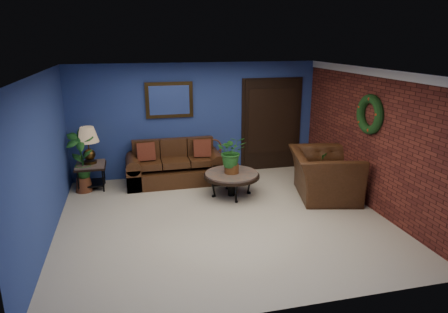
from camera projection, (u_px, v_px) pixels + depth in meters
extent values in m
plane|color=beige|center=(223.00, 219.00, 6.90)|extent=(5.50, 5.50, 0.00)
cube|color=navy|center=(197.00, 120.00, 8.87)|extent=(5.50, 0.04, 2.50)
cube|color=navy|center=(43.00, 161.00, 5.92)|extent=(0.04, 5.00, 2.50)
cube|color=maroon|center=(372.00, 139.00, 7.16)|extent=(0.04, 5.00, 2.50)
cube|color=silver|center=(223.00, 72.00, 6.18)|extent=(5.50, 5.00, 0.02)
cube|color=white|center=(378.00, 73.00, 6.82)|extent=(0.03, 5.00, 0.14)
cube|color=#442E12|center=(169.00, 100.00, 8.56)|extent=(1.02, 0.06, 0.77)
cube|color=black|center=(271.00, 125.00, 9.29)|extent=(1.44, 0.06, 2.18)
torus|color=black|center=(370.00, 114.00, 7.07)|extent=(0.16, 0.72, 0.72)
cube|color=#432413|center=(175.00, 175.00, 8.58)|extent=(2.04, 0.88, 0.33)
cube|color=#432413|center=(173.00, 157.00, 8.79)|extent=(1.75, 0.24, 0.84)
cube|color=#432413|center=(147.00, 164.00, 8.31)|extent=(0.56, 0.60, 0.13)
cube|color=#432413|center=(175.00, 162.00, 8.44)|extent=(0.56, 0.60, 0.13)
cube|color=#432413|center=(202.00, 160.00, 8.57)|extent=(0.56, 0.60, 0.13)
cube|color=#432413|center=(134.00, 175.00, 8.37)|extent=(0.30, 0.88, 0.46)
cube|color=#432413|center=(215.00, 169.00, 8.76)|extent=(0.30, 0.88, 0.46)
cube|color=maroon|center=(146.00, 152.00, 8.27)|extent=(0.37, 0.11, 0.37)
cube|color=maroon|center=(202.00, 148.00, 8.54)|extent=(0.37, 0.11, 0.37)
cylinder|color=#4E4844|center=(232.00, 174.00, 7.80)|extent=(1.03, 1.03, 0.05)
cylinder|color=black|center=(232.00, 176.00, 7.81)|extent=(1.10, 1.10, 0.05)
cylinder|color=black|center=(232.00, 185.00, 7.86)|extent=(0.14, 0.14, 0.42)
cube|color=#4E4844|center=(90.00, 164.00, 8.14)|extent=(0.56, 0.56, 0.05)
cube|color=black|center=(91.00, 166.00, 8.15)|extent=(0.60, 0.60, 0.04)
cube|color=black|center=(92.00, 183.00, 8.25)|extent=(0.51, 0.51, 0.03)
cylinder|color=black|center=(78.00, 181.00, 7.94)|extent=(0.03, 0.03, 0.52)
cylinder|color=black|center=(103.00, 179.00, 8.05)|extent=(0.03, 0.03, 0.52)
cylinder|color=black|center=(81.00, 174.00, 8.38)|extent=(0.03, 0.03, 0.52)
cylinder|color=black|center=(104.00, 172.00, 8.49)|extent=(0.03, 0.03, 0.52)
cylinder|color=#442E12|center=(90.00, 162.00, 8.12)|extent=(0.26, 0.26, 0.05)
sphere|color=#442E12|center=(89.00, 156.00, 8.09)|extent=(0.24, 0.24, 0.24)
cylinder|color=#442E12|center=(89.00, 146.00, 8.03)|extent=(0.03, 0.03, 0.31)
cone|color=#957958|center=(87.00, 136.00, 7.97)|extent=(0.44, 0.44, 0.31)
cube|color=#573019|center=(214.00, 161.00, 8.76)|extent=(0.42, 0.42, 0.04)
torus|color=#573019|center=(214.00, 147.00, 8.83)|extent=(0.35, 0.09, 0.35)
cylinder|color=#573019|center=(208.00, 173.00, 8.66)|extent=(0.03, 0.03, 0.39)
cylinder|color=#573019|center=(222.00, 172.00, 8.68)|extent=(0.03, 0.03, 0.39)
cylinder|color=#573019|center=(207.00, 168.00, 8.96)|extent=(0.03, 0.03, 0.39)
cylinder|color=#573019|center=(221.00, 168.00, 8.98)|extent=(0.03, 0.03, 0.39)
imported|color=#432413|center=(324.00, 174.00, 7.76)|extent=(1.51, 1.64, 0.90)
cylinder|color=brown|center=(232.00, 168.00, 7.76)|extent=(0.28, 0.28, 0.18)
imported|color=#1B4E18|center=(232.00, 151.00, 7.66)|extent=(0.63, 0.57, 0.62)
cylinder|color=brown|center=(320.00, 182.00, 8.37)|extent=(0.26, 0.26, 0.20)
imported|color=#1B4E18|center=(321.00, 166.00, 8.27)|extent=(0.38, 0.33, 0.62)
cylinder|color=brown|center=(84.00, 184.00, 8.10)|extent=(0.34, 0.34, 0.30)
imported|color=#1B4E18|center=(81.00, 154.00, 7.92)|extent=(0.65, 0.54, 1.06)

